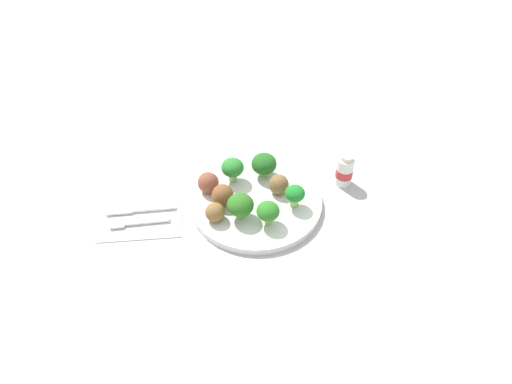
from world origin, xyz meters
name	(u,v)px	position (x,y,z in m)	size (l,w,h in m)	color
ground_plane	(256,204)	(0.00, 0.00, 0.00)	(4.00, 4.00, 0.00)	#B2B2AD
plate	(256,201)	(0.00, 0.00, 0.01)	(0.28, 0.28, 0.02)	white
broccoli_floret_mid_right	(295,194)	(-0.07, 0.03, 0.05)	(0.04, 0.04, 0.05)	#98C86E
broccoli_floret_far_rim	(268,211)	(-0.01, 0.07, 0.05)	(0.05, 0.05, 0.05)	#ACB96E
broccoli_floret_front_right	(233,168)	(0.04, -0.07, 0.05)	(0.05, 0.05, 0.06)	#9BC17C
broccoli_floret_back_right	(240,205)	(0.04, 0.05, 0.05)	(0.05, 0.05, 0.06)	#90B96B
broccoli_floret_front_left	(264,164)	(-0.03, -0.07, 0.05)	(0.06, 0.06, 0.06)	#99C56A
meatball_far_rim	(223,195)	(0.07, 0.00, 0.04)	(0.05, 0.05, 0.05)	brown
meatball_mid_left	(279,184)	(-0.05, -0.01, 0.04)	(0.04, 0.04, 0.04)	brown
meatball_front_left	(215,212)	(0.09, 0.04, 0.04)	(0.04, 0.04, 0.04)	olive
meatball_front_right	(208,183)	(0.10, -0.04, 0.04)	(0.05, 0.05, 0.05)	brown
napkin	(141,217)	(0.24, 0.00, 0.00)	(0.17, 0.12, 0.01)	white
fork	(136,222)	(0.25, 0.02, 0.01)	(0.12, 0.02, 0.01)	silver
knife	(138,210)	(0.25, -0.02, 0.01)	(0.15, 0.02, 0.01)	silver
yogurt_bottle	(345,171)	(-0.20, -0.03, 0.04)	(0.04, 0.04, 0.08)	white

